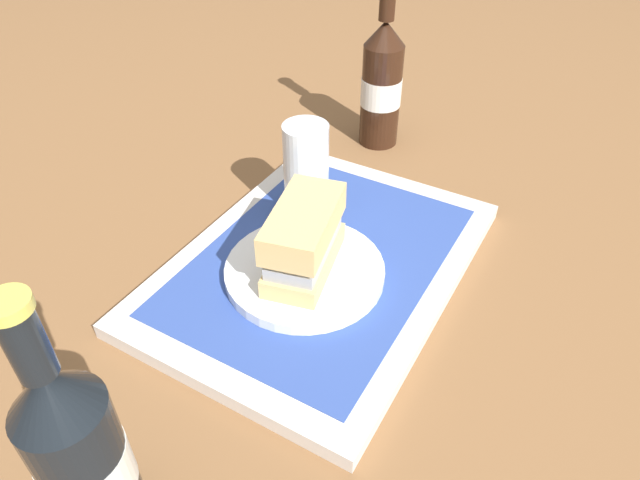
{
  "coord_description": "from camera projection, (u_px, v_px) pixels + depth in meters",
  "views": [
    {
      "loc": [
        -0.46,
        -0.27,
        0.49
      ],
      "look_at": [
        0.0,
        0.0,
        0.05
      ],
      "focal_mm": 32.18,
      "sensor_mm": 36.0,
      "label": 1
    }
  ],
  "objects": [
    {
      "name": "placemat",
      "position": [
        320.0,
        258.0,
        0.71
      ],
      "size": [
        0.38,
        0.27,
        0.0
      ],
      "primitive_type": "cube",
      "color": "#2D4793",
      "rests_on": "tray"
    },
    {
      "name": "beer_bottle",
      "position": [
        382.0,
        83.0,
        0.91
      ],
      "size": [
        0.07,
        0.07,
        0.27
      ],
      "color": "black",
      "rests_on": "ground_plane"
    },
    {
      "name": "second_bottle",
      "position": [
        82.0,
        458.0,
        0.41
      ],
      "size": [
        0.07,
        0.07,
        0.27
      ],
      "color": "black",
      "rests_on": "ground_plane"
    },
    {
      "name": "tray",
      "position": [
        320.0,
        265.0,
        0.72
      ],
      "size": [
        0.44,
        0.32,
        0.02
      ],
      "primitive_type": "cube",
      "color": "silver",
      "rests_on": "ground_plane"
    },
    {
      "name": "ground_plane",
      "position": [
        320.0,
        271.0,
        0.72
      ],
      "size": [
        3.0,
        3.0,
        0.0
      ],
      "primitive_type": "plane",
      "color": "brown"
    },
    {
      "name": "sandwich",
      "position": [
        307.0,
        237.0,
        0.65
      ],
      "size": [
        0.14,
        0.09,
        0.08
      ],
      "rotation": [
        0.0,
        0.0,
        0.23
      ],
      "color": "tan",
      "rests_on": "plate"
    },
    {
      "name": "plate",
      "position": [
        307.0,
        272.0,
        0.68
      ],
      "size": [
        0.19,
        0.19,
        0.01
      ],
      "primitive_type": "cylinder",
      "color": "white",
      "rests_on": "placemat"
    },
    {
      "name": "beer_glass",
      "position": [
        306.0,
        164.0,
        0.75
      ],
      "size": [
        0.06,
        0.06,
        0.12
      ],
      "color": "silver",
      "rests_on": "placemat"
    }
  ]
}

